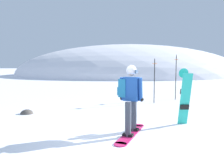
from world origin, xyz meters
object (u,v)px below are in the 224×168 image
at_px(snowboarder_main, 130,98).
at_px(piste_marker_far, 154,78).
at_px(piste_marker_near, 176,74).
at_px(rock_dark, 27,114).
at_px(spare_snowboard, 185,96).

xyz_separation_m(snowboarder_main, piste_marker_far, (1.88, 4.24, 0.25)).
xyz_separation_m(piste_marker_near, rock_dark, (-6.50, -2.62, -1.29)).
distance_m(spare_snowboard, piste_marker_near, 4.78).
distance_m(spare_snowboard, rock_dark, 5.36).
height_order(spare_snowboard, piste_marker_far, piste_marker_far).
height_order(piste_marker_far, rock_dark, piste_marker_far).
relative_size(snowboarder_main, rock_dark, 3.85).
height_order(piste_marker_near, piste_marker_far, piste_marker_near).
bearing_deg(piste_marker_near, snowboarder_main, -122.24).
relative_size(piste_marker_far, rock_dark, 4.63).
bearing_deg(piste_marker_near, piste_marker_far, -146.12).
distance_m(snowboarder_main, rock_dark, 4.22).
bearing_deg(snowboarder_main, piste_marker_far, 66.11).
xyz_separation_m(piste_marker_far, rock_dark, (-5.12, -1.70, -1.17)).
distance_m(piste_marker_far, rock_dark, 5.52).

